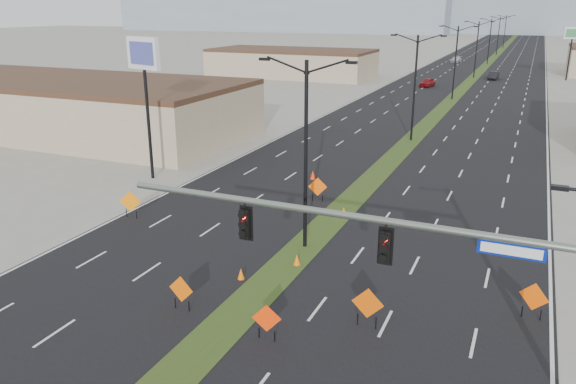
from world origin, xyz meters
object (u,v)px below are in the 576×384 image
at_px(streetlight_6, 505,31).
at_px(construction_sign_4, 368,305).
at_px(streetlight_2, 455,60).
at_px(pole_sign_west, 144,63).
at_px(streetlight_1, 415,85).
at_px(construction_sign_0, 130,202).
at_px(streetlight_5, 499,34).
at_px(car_mid, 493,76).
at_px(cone_3, 313,175).
at_px(streetlight_4, 490,40).
at_px(construction_sign_2, 318,188).
at_px(streetlight_3, 477,48).
at_px(cone_1, 241,274).
at_px(streetlight_0, 306,150).
at_px(car_far, 456,60).
at_px(signal_mast, 443,270).
at_px(cone_0, 297,260).
at_px(pole_sign_east_far, 572,37).
at_px(car_left, 428,82).
at_px(construction_sign_5, 534,298).
at_px(cone_2, 344,211).
at_px(construction_sign_3, 267,320).
at_px(construction_sign_1, 181,290).

height_order(streetlight_6, construction_sign_4, streetlight_6).
relative_size(streetlight_2, pole_sign_west, 0.96).
xyz_separation_m(streetlight_1, construction_sign_0, (-11.50, -28.22, -4.39)).
bearing_deg(streetlight_5, car_mid, -86.49).
bearing_deg(cone_3, streetlight_4, 87.63).
height_order(construction_sign_2, construction_sign_4, construction_sign_4).
height_order(streetlight_3, cone_1, streetlight_3).
xyz_separation_m(streetlight_0, streetlight_5, (0.00, 140.00, 0.00)).
height_order(construction_sign_0, cone_3, construction_sign_0).
distance_m(streetlight_5, streetlight_6, 28.00).
relative_size(streetlight_5, car_far, 2.24).
height_order(streetlight_2, streetlight_6, same).
xyz_separation_m(streetlight_5, construction_sign_4, (5.35, -146.54, -4.38)).
height_order(streetlight_2, car_far, streetlight_2).
distance_m(signal_mast, streetlight_2, 66.56).
relative_size(streetlight_0, streetlight_6, 1.00).
height_order(streetlight_5, construction_sign_2, streetlight_5).
xyz_separation_m(cone_0, pole_sign_east_far, (15.03, 88.75, 7.13)).
bearing_deg(construction_sign_0, streetlight_6, 61.93).
height_order(streetlight_1, cone_0, streetlight_1).
xyz_separation_m(car_left, car_mid, (9.16, 14.54, -0.01)).
bearing_deg(pole_sign_west, streetlight_1, 70.26).
bearing_deg(cone_0, cone_3, 108.02).
distance_m(construction_sign_2, construction_sign_5, 17.06).
distance_m(streetlight_1, streetlight_4, 84.00).
bearing_deg(streetlight_5, signal_mast, -86.74).
bearing_deg(car_mid, cone_0, -88.15).
height_order(construction_sign_4, construction_sign_5, construction_sign_4).
relative_size(streetlight_5, construction_sign_2, 5.95).
relative_size(construction_sign_0, construction_sign_4, 0.99).
distance_m(construction_sign_4, cone_2, 12.92).
xyz_separation_m(car_far, cone_1, (5.78, -118.76, -0.37)).
bearing_deg(streetlight_2, car_far, 97.04).
bearing_deg(construction_sign_2, cone_1, -103.43).
bearing_deg(streetlight_6, streetlight_1, -90.00).
height_order(signal_mast, streetlight_4, streetlight_4).
relative_size(streetlight_2, pole_sign_east_far, 1.10).
bearing_deg(streetlight_0, car_mid, 87.56).
bearing_deg(cone_1, cone_3, 99.38).
bearing_deg(streetlight_6, construction_sign_4, -88.24).
relative_size(streetlight_1, cone_2, 17.10).
distance_m(construction_sign_0, construction_sign_3, 16.11).
relative_size(streetlight_0, car_left, 2.44).
relative_size(construction_sign_3, cone_1, 2.72).
bearing_deg(car_mid, streetlight_2, -93.65).
bearing_deg(streetlight_5, cone_0, -89.79).
bearing_deg(construction_sign_2, construction_sign_3, -92.59).
bearing_deg(car_left, construction_sign_2, -78.75).
relative_size(construction_sign_1, cone_2, 2.74).
xyz_separation_m(signal_mast, car_far, (-15.71, 123.94, -4.14)).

